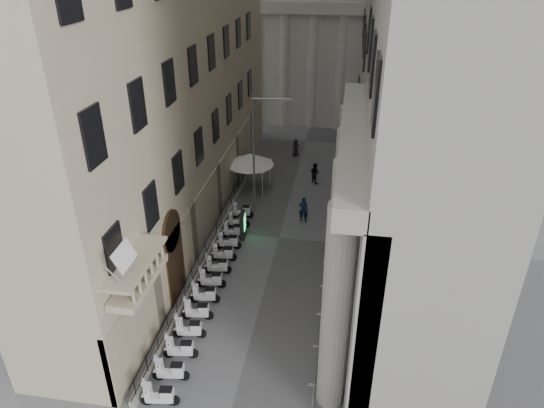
{
  "coord_description": "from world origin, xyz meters",
  "views": [
    {
      "loc": [
        4.11,
        -9.42,
        18.12
      ],
      "look_at": [
        0.06,
        15.76,
        4.5
      ],
      "focal_mm": 32.0,
      "sensor_mm": 36.0,
      "label": 1
    }
  ],
  "objects_px": {
    "street_lamp": "(258,145)",
    "pedestrian_b": "(315,173)",
    "info_kiosk": "(243,225)",
    "security_tent": "(249,159)",
    "scooter_0": "(161,405)",
    "pedestrian_a": "(303,209)"
  },
  "relations": [
    {
      "from": "street_lamp",
      "to": "scooter_0",
      "type": "bearing_deg",
      "value": -99.61
    },
    {
      "from": "street_lamp",
      "to": "info_kiosk",
      "type": "xyz_separation_m",
      "value": [
        -0.36,
        -4.31,
        -4.26
      ]
    },
    {
      "from": "security_tent",
      "to": "street_lamp",
      "type": "bearing_deg",
      "value": -68.0
    },
    {
      "from": "scooter_0",
      "to": "pedestrian_a",
      "type": "height_order",
      "value": "pedestrian_a"
    },
    {
      "from": "street_lamp",
      "to": "info_kiosk",
      "type": "height_order",
      "value": "street_lamp"
    },
    {
      "from": "scooter_0",
      "to": "pedestrian_a",
      "type": "xyz_separation_m",
      "value": [
        4.58,
        17.29,
        0.99
      ]
    },
    {
      "from": "pedestrian_b",
      "to": "info_kiosk",
      "type": "bearing_deg",
      "value": 106.71
    },
    {
      "from": "security_tent",
      "to": "pedestrian_a",
      "type": "xyz_separation_m",
      "value": [
        5.03,
        -5.0,
        -1.62
      ]
    },
    {
      "from": "pedestrian_a",
      "to": "security_tent",
      "type": "bearing_deg",
      "value": -41.75
    },
    {
      "from": "info_kiosk",
      "to": "scooter_0",
      "type": "bearing_deg",
      "value": -97.34
    },
    {
      "from": "scooter_0",
      "to": "security_tent",
      "type": "bearing_deg",
      "value": -6.68
    },
    {
      "from": "pedestrian_b",
      "to": "security_tent",
      "type": "bearing_deg",
      "value": 58.88
    },
    {
      "from": "scooter_0",
      "to": "info_kiosk",
      "type": "bearing_deg",
      "value": -10.46
    },
    {
      "from": "security_tent",
      "to": "street_lamp",
      "type": "height_order",
      "value": "street_lamp"
    },
    {
      "from": "security_tent",
      "to": "info_kiosk",
      "type": "height_order",
      "value": "security_tent"
    },
    {
      "from": "info_kiosk",
      "to": "street_lamp",
      "type": "bearing_deg",
      "value": 80.56
    },
    {
      "from": "street_lamp",
      "to": "pedestrian_b",
      "type": "xyz_separation_m",
      "value": [
        3.85,
        5.43,
        -4.38
      ]
    },
    {
      "from": "pedestrian_a",
      "to": "pedestrian_b",
      "type": "height_order",
      "value": "pedestrian_a"
    },
    {
      "from": "security_tent",
      "to": "pedestrian_b",
      "type": "distance_m",
      "value": 5.87
    },
    {
      "from": "scooter_0",
      "to": "street_lamp",
      "type": "relative_size",
      "value": 0.17
    },
    {
      "from": "street_lamp",
      "to": "pedestrian_b",
      "type": "relative_size",
      "value": 4.87
    },
    {
      "from": "street_lamp",
      "to": "info_kiosk",
      "type": "bearing_deg",
      "value": -101.23
    }
  ]
}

